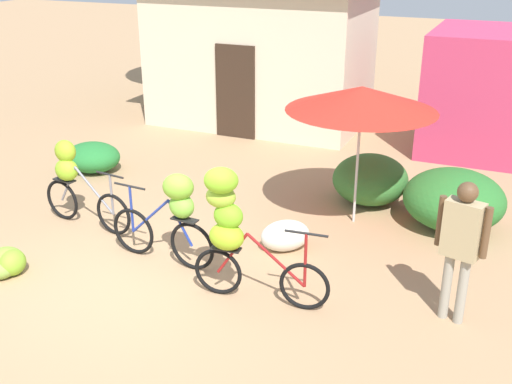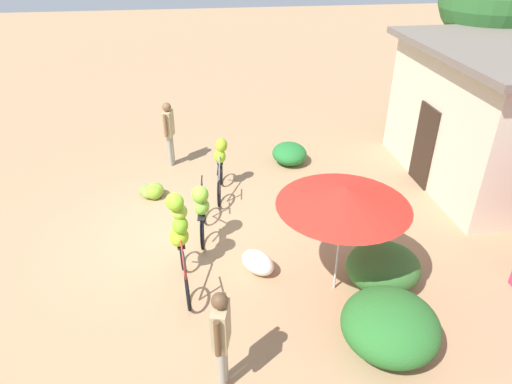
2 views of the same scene
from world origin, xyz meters
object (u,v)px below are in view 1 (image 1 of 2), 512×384
(bicycle_near_pile, at_px, (173,211))
(banana_pile_on_ground, at_px, (3,264))
(person_bystander, at_px, (461,238))
(building_low, at_px, (261,50))
(market_umbrella, at_px, (362,99))
(shop_pink, at_px, (512,93))
(produce_sack, at_px, (285,236))
(bicycle_center_loaded, at_px, (233,225))
(bicycle_leftmost, at_px, (74,178))

(bicycle_near_pile, height_order, banana_pile_on_ground, bicycle_near_pile)
(bicycle_near_pile, relative_size, person_bystander, 0.96)
(building_low, distance_m, market_umbrella, 5.78)
(banana_pile_on_ground, bearing_deg, shop_pink, 54.90)
(shop_pink, height_order, market_umbrella, shop_pink)
(market_umbrella, xyz_separation_m, banana_pile_on_ground, (-3.71, -3.40, -1.78))
(bicycle_near_pile, height_order, produce_sack, bicycle_near_pile)
(bicycle_near_pile, xyz_separation_m, produce_sack, (1.20, 0.96, -0.55))
(bicycle_near_pile, height_order, person_bystander, person_bystander)
(building_low, bearing_deg, bicycle_near_pile, -76.06)
(bicycle_center_loaded, distance_m, banana_pile_on_ground, 3.14)
(bicycle_leftmost, distance_m, person_bystander, 5.57)
(bicycle_center_loaded, height_order, person_bystander, person_bystander)
(market_umbrella, relative_size, person_bystander, 1.30)
(shop_pink, distance_m, bicycle_leftmost, 8.56)
(market_umbrella, relative_size, bicycle_center_loaded, 1.30)
(building_low, height_order, shop_pink, building_low)
(shop_pink, xyz_separation_m, banana_pile_on_ground, (-5.62, -7.99, -1.05))
(bicycle_near_pile, height_order, bicycle_center_loaded, bicycle_center_loaded)
(market_umbrella, distance_m, bicycle_leftmost, 4.38)
(building_low, height_order, bicycle_center_loaded, building_low)
(bicycle_leftmost, bearing_deg, person_bystander, -3.95)
(building_low, xyz_separation_m, banana_pile_on_ground, (-0.19, -7.96, -1.53))
(bicycle_near_pile, bearing_deg, shop_pink, 61.40)
(building_low, distance_m, bicycle_center_loaded, 7.79)
(shop_pink, height_order, person_bystander, shop_pink)
(building_low, xyz_separation_m, market_umbrella, (3.53, -4.57, 0.25))
(produce_sack, distance_m, person_bystander, 2.62)
(building_low, distance_m, produce_sack, 6.70)
(building_low, xyz_separation_m, shop_pink, (5.43, 0.03, -0.48))
(building_low, relative_size, bicycle_center_loaded, 3.10)
(building_low, relative_size, market_umbrella, 2.39)
(market_umbrella, distance_m, bicycle_near_pile, 3.13)
(market_umbrella, bearing_deg, banana_pile_on_ground, -137.55)
(bicycle_center_loaded, distance_m, person_bystander, 2.54)
(market_umbrella, height_order, bicycle_center_loaded, market_umbrella)
(building_low, distance_m, banana_pile_on_ground, 8.11)
(building_low, bearing_deg, banana_pile_on_ground, -91.34)
(bicycle_center_loaded, relative_size, person_bystander, 1.00)
(shop_pink, xyz_separation_m, bicycle_center_loaded, (-2.67, -7.27, -0.24))
(produce_sack, bearing_deg, banana_pile_on_ground, -145.73)
(produce_sack, xyz_separation_m, person_bystander, (2.35, -0.83, 0.82))
(bicycle_near_pile, distance_m, produce_sack, 1.64)
(produce_sack, bearing_deg, person_bystander, -19.41)
(banana_pile_on_ground, bearing_deg, market_umbrella, 42.45)
(building_low, distance_m, person_bystander, 8.52)
(shop_pink, bearing_deg, bicycle_near_pile, -118.60)
(bicycle_near_pile, distance_m, banana_pile_on_ground, 2.28)
(building_low, relative_size, shop_pink, 1.63)
(bicycle_near_pile, xyz_separation_m, person_bystander, (3.55, 0.14, 0.27))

